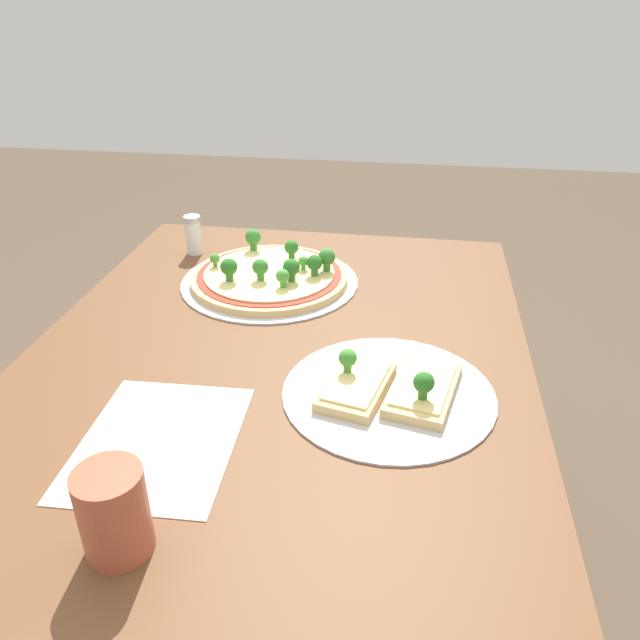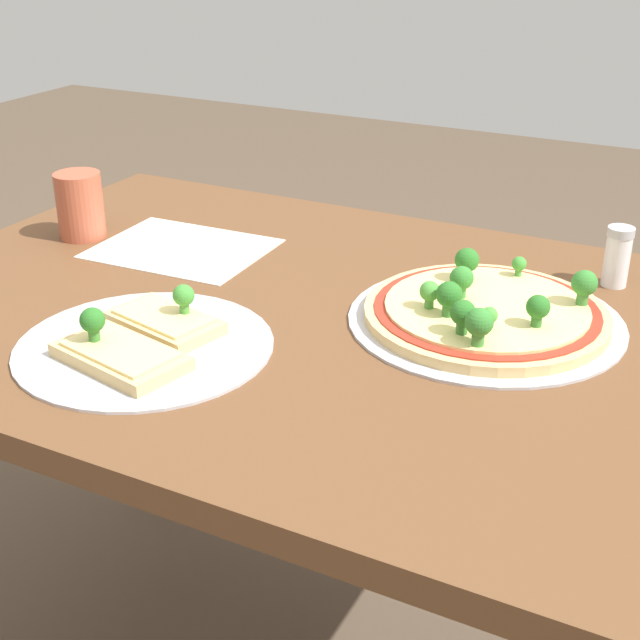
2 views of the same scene
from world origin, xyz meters
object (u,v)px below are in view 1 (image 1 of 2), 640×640
object	(u,v)px
dining_table	(278,403)
pizza_tray_whole	(271,276)
condiment_shaker	(194,235)
drinking_cup	(114,512)
pizza_tray_slice	(390,389)

from	to	relation	value
dining_table	pizza_tray_whole	size ratio (longest dim) A/B	3.13
condiment_shaker	dining_table	bearing A→B (deg)	-145.30
drinking_cup	condiment_shaker	bearing A→B (deg)	13.29
dining_table	pizza_tray_whole	bearing A→B (deg)	14.40
drinking_cup	pizza_tray_slice	bearing A→B (deg)	-39.76
dining_table	pizza_tray_slice	distance (m)	0.24
drinking_cup	condiment_shaker	world-z (taller)	drinking_cup
pizza_tray_slice	condiment_shaker	world-z (taller)	condiment_shaker
dining_table	condiment_shaker	bearing A→B (deg)	34.70
pizza_tray_slice	pizza_tray_whole	bearing A→B (deg)	36.70
dining_table	condiment_shaker	size ratio (longest dim) A/B	12.90
dining_table	pizza_tray_whole	world-z (taller)	pizza_tray_whole
drinking_cup	condiment_shaker	distance (m)	0.83
pizza_tray_whole	drinking_cup	size ratio (longest dim) A/B	3.38
dining_table	pizza_tray_slice	size ratio (longest dim) A/B	3.53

